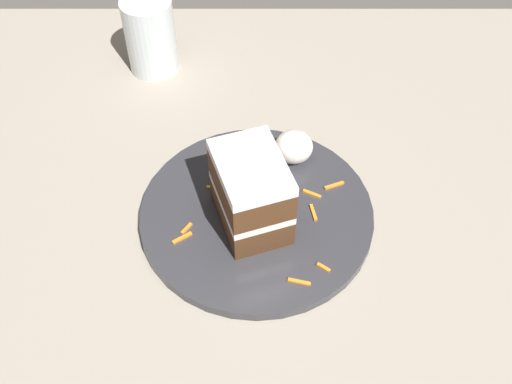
% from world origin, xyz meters
% --- Properties ---
extents(ground_plane, '(6.00, 6.00, 0.00)m').
position_xyz_m(ground_plane, '(0.00, 0.00, 0.00)').
color(ground_plane, '#4C4742').
rests_on(ground_plane, ground).
extents(dining_table, '(1.34, 0.99, 0.03)m').
position_xyz_m(dining_table, '(0.00, 0.00, 0.01)').
color(dining_table, gray).
rests_on(dining_table, ground).
extents(plate, '(0.29, 0.29, 0.01)m').
position_xyz_m(plate, '(0.03, 0.04, 0.03)').
color(plate, '#333338').
rests_on(plate, dining_table).
extents(cake_slice, '(0.10, 0.12, 0.10)m').
position_xyz_m(cake_slice, '(0.02, 0.02, 0.09)').
color(cake_slice, '#4C2D19').
rests_on(cake_slice, plate).
extents(cream_dollop, '(0.05, 0.05, 0.04)m').
position_xyz_m(cream_dollop, '(0.08, 0.12, 0.06)').
color(cream_dollop, white).
rests_on(cream_dollop, plate).
extents(orange_garnish, '(0.06, 0.06, 0.01)m').
position_xyz_m(orange_garnish, '(-0.00, 0.13, 0.04)').
color(orange_garnish, orange).
rests_on(orange_garnish, plate).
extents(carrot_shreds_scatter, '(0.21, 0.17, 0.00)m').
position_xyz_m(carrot_shreds_scatter, '(0.05, 0.03, 0.04)').
color(carrot_shreds_scatter, orange).
rests_on(carrot_shreds_scatter, plate).
extents(drinking_glass, '(0.08, 0.08, 0.12)m').
position_xyz_m(drinking_glass, '(-0.13, 0.34, 0.08)').
color(drinking_glass, silver).
rests_on(drinking_glass, dining_table).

